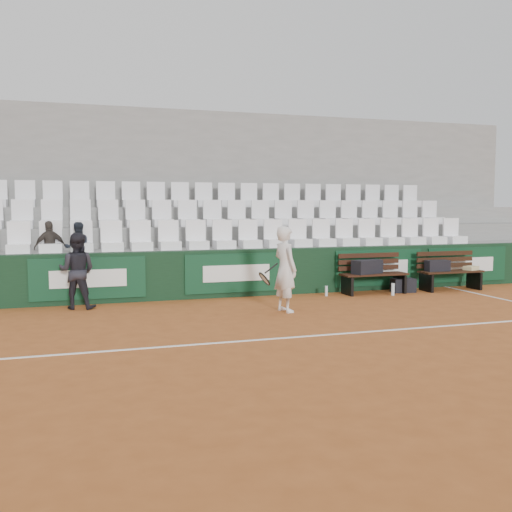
{
  "coord_description": "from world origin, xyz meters",
  "views": [
    {
      "loc": [
        -3.42,
        -7.69,
        1.93
      ],
      "look_at": [
        -0.22,
        2.4,
        1.0
      ],
      "focal_mm": 40.0,
      "sensor_mm": 36.0,
      "label": 1
    }
  ],
  "objects": [
    {
      "name": "ground",
      "position": [
        0.0,
        0.0,
        0.0
      ],
      "size": [
        80.0,
        80.0,
        0.0
      ],
      "primitive_type": "plane",
      "color": "#A35524",
      "rests_on": "ground"
    },
    {
      "name": "court_baseline",
      "position": [
        0.0,
        0.0,
        0.0
      ],
      "size": [
        18.0,
        0.06,
        0.01
      ],
      "primitive_type": "cube",
      "color": "white",
      "rests_on": "ground"
    },
    {
      "name": "back_barrier",
      "position": [
        0.07,
        3.99,
        0.5
      ],
      "size": [
        18.0,
        0.34,
        1.0
      ],
      "color": "#10311A",
      "rests_on": "ground"
    },
    {
      "name": "grandstand_tier_front",
      "position": [
        0.0,
        4.62,
        0.5
      ],
      "size": [
        18.0,
        0.95,
        1.0
      ],
      "primitive_type": "cube",
      "color": "gray",
      "rests_on": "ground"
    },
    {
      "name": "grandstand_tier_mid",
      "position": [
        0.0,
        5.58,
        0.72
      ],
      "size": [
        18.0,
        0.95,
        1.45
      ],
      "primitive_type": "cube",
      "color": "gray",
      "rests_on": "ground"
    },
    {
      "name": "grandstand_tier_back",
      "position": [
        0.0,
        6.53,
        0.95
      ],
      "size": [
        18.0,
        0.95,
        1.9
      ],
      "primitive_type": "cube",
      "color": "gray",
      "rests_on": "ground"
    },
    {
      "name": "grandstand_rear_wall",
      "position": [
        0.0,
        7.15,
        2.2
      ],
      "size": [
        18.0,
        0.3,
        4.4
      ],
      "primitive_type": "cube",
      "color": "gray",
      "rests_on": "ground"
    },
    {
      "name": "seat_row_front",
      "position": [
        0.0,
        4.45,
        1.31
      ],
      "size": [
        11.9,
        0.44,
        0.63
      ],
      "primitive_type": "cube",
      "color": "white",
      "rests_on": "grandstand_tier_front"
    },
    {
      "name": "seat_row_mid",
      "position": [
        0.0,
        5.4,
        1.77
      ],
      "size": [
        11.9,
        0.44,
        0.63
      ],
      "primitive_type": "cube",
      "color": "white",
      "rests_on": "grandstand_tier_mid"
    },
    {
      "name": "seat_row_back",
      "position": [
        0.0,
        6.35,
        2.21
      ],
      "size": [
        11.9,
        0.44,
        0.63
      ],
      "primitive_type": "cube",
      "color": "silver",
      "rests_on": "grandstand_tier_back"
    },
    {
      "name": "bench_left",
      "position": [
        2.84,
        3.42,
        0.23
      ],
      "size": [
        1.5,
        0.56,
        0.45
      ],
      "primitive_type": "cube",
      "color": "black",
      "rests_on": "ground"
    },
    {
      "name": "bench_right",
      "position": [
        4.79,
        3.35,
        0.23
      ],
      "size": [
        1.5,
        0.56,
        0.45
      ],
      "primitive_type": "cube",
      "color": "black",
      "rests_on": "ground"
    },
    {
      "name": "sports_bag_left",
      "position": [
        2.67,
        3.43,
        0.6
      ],
      "size": [
        0.76,
        0.51,
        0.3
      ],
      "primitive_type": "cube",
      "rotation": [
        0.0,
        0.0,
        0.32
      ],
      "color": "black",
      "rests_on": "bench_left"
    },
    {
      "name": "sports_bag_right",
      "position": [
        4.43,
        3.37,
        0.57
      ],
      "size": [
        0.55,
        0.27,
        0.25
      ],
      "primitive_type": "cube",
      "rotation": [
        0.0,
        0.0,
        -0.05
      ],
      "color": "black",
      "rests_on": "bench_right"
    },
    {
      "name": "towel",
      "position": [
        5.32,
        3.33,
        0.49
      ],
      "size": [
        0.38,
        0.33,
        0.09
      ],
      "primitive_type": "cube",
      "rotation": [
        0.0,
        0.0,
        0.35
      ],
      "color": "#D0C286",
      "rests_on": "bench_right"
    },
    {
      "name": "sports_bag_ground",
      "position": [
        3.57,
        3.4,
        0.15
      ],
      "size": [
        0.54,
        0.37,
        0.31
      ],
      "primitive_type": "cube",
      "rotation": [
        0.0,
        0.0,
        -0.12
      ],
      "color": "black",
      "rests_on": "ground"
    },
    {
      "name": "water_bottle_near",
      "position": [
        1.69,
        3.41,
        0.11
      ],
      "size": [
        0.06,
        0.06,
        0.22
      ],
      "primitive_type": "cylinder",
      "color": "silver",
      "rests_on": "ground"
    },
    {
      "name": "water_bottle_far",
      "position": [
        3.1,
        3.06,
        0.13
      ],
      "size": [
        0.07,
        0.07,
        0.27
      ],
      "primitive_type": "cylinder",
      "color": "silver",
      "rests_on": "ground"
    },
    {
      "name": "tennis_player",
      "position": [
        0.21,
        1.99,
        0.78
      ],
      "size": [
        0.75,
        0.65,
        1.57
      ],
      "color": "silver",
      "rests_on": "ground"
    },
    {
      "name": "ball_kid",
      "position": [
        -3.41,
        3.45,
        0.72
      ],
      "size": [
        0.83,
        0.74,
        1.43
      ],
      "primitive_type": "imported",
      "rotation": [
        0.0,
        0.0,
        2.81
      ],
      "color": "black",
      "rests_on": "ground"
    },
    {
      "name": "spectator_b",
      "position": [
        -3.91,
        4.5,
        1.54
      ],
      "size": [
        0.68,
        0.44,
        1.08
      ],
      "primitive_type": "imported",
      "rotation": [
        0.0,
        0.0,
        3.43
      ],
      "color": "#36302B",
      "rests_on": "grandstand_tier_front"
    },
    {
      "name": "spectator_c",
      "position": [
        -3.38,
        4.5,
        1.53
      ],
      "size": [
        0.56,
        0.46,
        1.06
      ],
      "primitive_type": "imported",
      "rotation": [
        0.0,
        0.0,
        3.26
      ],
      "color": "#1E232D",
      "rests_on": "grandstand_tier_front"
    }
  ]
}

